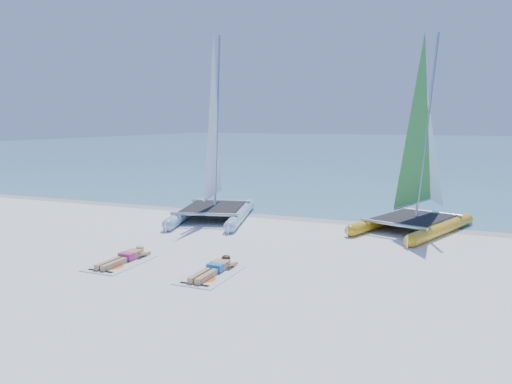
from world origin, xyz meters
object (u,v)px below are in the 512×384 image
(towel_a, at_px, (121,263))
(sunbather_b, at_px, (214,268))
(catamaran_blue, at_px, (213,162))
(sunbather_a, at_px, (125,257))
(catamaran_yellow, at_px, (421,165))
(towel_b, at_px, (211,275))

(towel_a, height_order, sunbather_b, sunbather_b)
(catamaran_blue, height_order, sunbather_a, catamaran_blue)
(catamaran_yellow, xyz_separation_m, towel_b, (-3.98, -7.24, -2.07))
(catamaran_blue, distance_m, towel_a, 6.47)
(catamaran_blue, relative_size, sunbather_a, 3.99)
(catamaran_yellow, xyz_separation_m, towel_a, (-6.51, -7.24, -2.07))
(catamaran_blue, height_order, sunbather_b, catamaran_blue)
(sunbather_a, bearing_deg, sunbather_b, -0.02)
(sunbather_a, xyz_separation_m, sunbather_b, (2.52, -0.00, 0.00))
(towel_a, relative_size, towel_b, 1.00)
(catamaran_yellow, bearing_deg, towel_b, -98.79)
(catamaran_yellow, height_order, towel_b, catamaran_yellow)
(catamaran_yellow, height_order, sunbather_a, catamaran_yellow)
(catamaran_yellow, relative_size, towel_a, 3.58)
(towel_a, relative_size, sunbather_a, 1.07)
(sunbather_b, bearing_deg, sunbather_a, 179.98)
(towel_a, bearing_deg, sunbather_a, 90.00)
(towel_a, xyz_separation_m, sunbather_a, (0.00, 0.19, 0.11))
(catamaran_blue, height_order, catamaran_yellow, catamaran_blue)
(catamaran_yellow, distance_m, sunbather_b, 8.33)
(towel_b, distance_m, sunbather_b, 0.22)
(sunbather_a, bearing_deg, catamaran_blue, 95.24)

